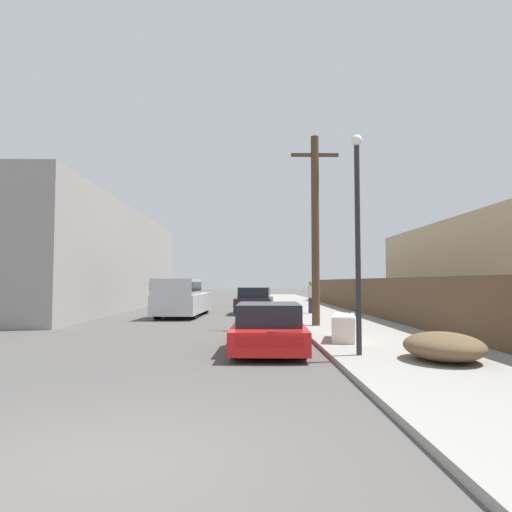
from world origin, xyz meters
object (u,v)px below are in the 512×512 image
object	(u,v)px
car_parked_mid	(255,301)
car_parked_far	(253,297)
pickup_truck	(181,298)
parked_sports_car_red	(269,328)
brush_pile	(444,346)
pedestrian	(311,297)
discarded_fridge	(344,327)
utility_pole	(315,227)
street_lamp	(358,226)

from	to	relation	value
car_parked_mid	car_parked_far	xyz separation A→B (m)	(-0.02, 8.91, -0.06)
car_parked_far	pickup_truck	size ratio (longest dim) A/B	0.70
parked_sports_car_red	brush_pile	size ratio (longest dim) A/B	2.41
car_parked_mid	pickup_truck	xyz separation A→B (m)	(-3.67, -2.40, 0.27)
car_parked_far	pedestrian	bearing A→B (deg)	-69.45
car_parked_mid	parked_sports_car_red	bearing A→B (deg)	-84.37
discarded_fridge	car_parked_far	xyz separation A→B (m)	(-2.34, 21.20, 0.13)
car_parked_far	brush_pile	world-z (taller)	car_parked_far
discarded_fridge	car_parked_mid	size ratio (longest dim) A/B	0.46
utility_pole	pickup_truck	bearing A→B (deg)	135.94
parked_sports_car_red	pickup_truck	distance (m)	11.53
pickup_truck	utility_pole	distance (m)	8.61
parked_sports_car_red	car_parked_mid	size ratio (longest dim) A/B	1.11
parked_sports_car_red	utility_pole	distance (m)	6.47
pickup_truck	pedestrian	size ratio (longest dim) A/B	3.59
discarded_fridge	car_parked_mid	world-z (taller)	car_parked_mid
pedestrian	car_parked_far	bearing A→B (deg)	105.70
car_parked_mid	brush_pile	distance (m)	16.08
discarded_fridge	pickup_truck	world-z (taller)	pickup_truck
parked_sports_car_red	pedestrian	xyz separation A→B (m)	(2.73, 11.80, 0.43)
car_parked_far	utility_pole	world-z (taller)	utility_pole
pedestrian	parked_sports_car_red	bearing A→B (deg)	-103.03
car_parked_far	brush_pile	size ratio (longest dim) A/B	2.15
pickup_truck	parked_sports_car_red	bearing A→B (deg)	112.53
brush_pile	discarded_fridge	bearing A→B (deg)	111.89
discarded_fridge	pedestrian	xyz separation A→B (m)	(0.58, 10.82, 0.51)
pickup_truck	utility_pole	world-z (taller)	utility_pole
brush_pile	pickup_truck	bearing A→B (deg)	118.96
discarded_fridge	car_parked_far	world-z (taller)	car_parked_far
discarded_fridge	pedestrian	world-z (taller)	pedestrian
car_parked_mid	utility_pole	distance (m)	8.90
utility_pole	pedestrian	distance (m)	7.19
pickup_truck	pedestrian	bearing A→B (deg)	-168.82
car_parked_far	discarded_fridge	bearing A→B (deg)	-78.86
utility_pole	street_lamp	world-z (taller)	utility_pole
discarded_fridge	pedestrian	size ratio (longest dim) A/B	1.16
car_parked_far	brush_pile	distance (m)	24.84
utility_pole	brush_pile	xyz separation A→B (m)	(1.50, -7.61, -3.39)
car_parked_far	pedestrian	size ratio (longest dim) A/B	2.52
parked_sports_car_red	car_parked_far	distance (m)	22.18
utility_pole	street_lamp	bearing A→B (deg)	-90.55
parked_sports_car_red	car_parked_far	size ratio (longest dim) A/B	1.12
parked_sports_car_red	brush_pile	distance (m)	4.24
parked_sports_car_red	brush_pile	world-z (taller)	parked_sports_car_red
pickup_truck	discarded_fridge	bearing A→B (deg)	124.27
parked_sports_car_red	brush_pile	bearing A→B (deg)	-31.90
parked_sports_car_red	car_parked_far	bearing A→B (deg)	92.85
discarded_fridge	parked_sports_car_red	bearing A→B (deg)	-142.68
pedestrian	car_parked_mid	bearing A→B (deg)	153.03
brush_pile	pedestrian	world-z (taller)	pedestrian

